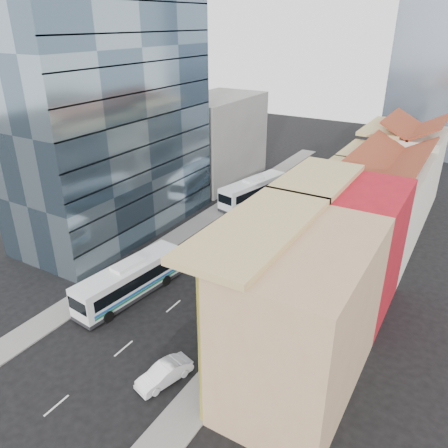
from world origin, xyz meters
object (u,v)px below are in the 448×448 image
Objects in this scene: shophouse_tan at (303,318)px; bus_left_near at (129,280)px; sedan_right at (164,374)px; bus_left_far at (253,191)px; bus_right at (276,239)px; office_tower at (108,113)px.

bus_left_near is (-18.63, 2.16, -4.04)m from shophouse_tan.
bus_left_far is at bearing 122.95° from sedan_right.
bus_left_far is 1.09× the size of bus_right.
office_tower reaches higher than bus_left_near.
bus_left_near is at bearing 159.68° from sedan_right.
bus_right is 2.52× the size of sedan_right.
office_tower is 2.46× the size of bus_left_near.
bus_left_far is at bearing 54.89° from office_tower.
bus_left_near is 2.68× the size of sedan_right.
office_tower is at bearing 155.40° from sedan_right.
shophouse_tan is at bearing -45.02° from bus_left_far.
shophouse_tan is at bearing -0.70° from bus_left_near.
shophouse_tan reaches higher than bus_left_near.
bus_left_far is at bearing 111.33° from bus_right.
bus_left_near is 1.06× the size of bus_right.
bus_left_far reaches higher than bus_left_near.
bus_right is at bearing 67.15° from bus_left_near.
bus_left_far is at bearing 97.68° from bus_left_near.
bus_left_near is at bearing -43.75° from office_tower.
bus_left_far is 2.75× the size of sedan_right.
bus_left_near reaches higher than bus_right.
bus_right is 23.11m from sedan_right.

